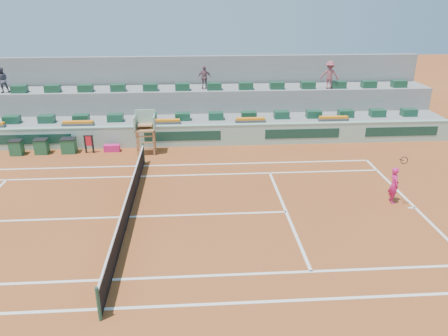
{
  "coord_description": "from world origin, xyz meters",
  "views": [
    {
      "loc": [
        2.77,
        -15.73,
        8.51
      ],
      "look_at": [
        4.0,
        2.5,
        1.0
      ],
      "focal_mm": 35.0,
      "sensor_mm": 36.0,
      "label": 1
    }
  ],
  "objects": [
    {
      "name": "spectator_mid",
      "position": [
        3.4,
        11.95,
        3.33
      ],
      "size": [
        0.87,
        0.4,
        1.46
      ],
      "primitive_type": "imported",
      "rotation": [
        0.0,
        0.0,
        3.2
      ],
      "color": "#7B525C",
      "rests_on": "seating_tier_upper"
    },
    {
      "name": "flower_planters",
      "position": [
        -1.5,
        9.0,
        1.33
      ],
      "size": [
        26.8,
        0.36,
        0.28
      ],
      "color": "#4E4E4E",
      "rests_on": "seating_tier_lower"
    },
    {
      "name": "seating_tier_upper",
      "position": [
        0.0,
        12.3,
        1.3
      ],
      "size": [
        36.0,
        2.4,
        2.6
      ],
      "primitive_type": "cube",
      "color": "gray",
      "rests_on": "ground"
    },
    {
      "name": "player_bag",
      "position": [
        -1.99,
        7.85,
        0.19
      ],
      "size": [
        0.87,
        0.39,
        0.39
      ],
      "primitive_type": "cube",
      "color": "#D91C72",
      "rests_on": "ground"
    },
    {
      "name": "seating_tier_lower",
      "position": [
        0.0,
        10.7,
        0.6
      ],
      "size": [
        36.0,
        4.0,
        1.2
      ],
      "primitive_type": "cube",
      "color": "gray",
      "rests_on": "ground"
    },
    {
      "name": "tennis_player",
      "position": [
        11.12,
        0.61,
        0.81
      ],
      "size": [
        0.41,
        0.86,
        2.28
      ],
      "color": "#D91C72",
      "rests_on": "ground"
    },
    {
      "name": "spectator_left",
      "position": [
        -8.96,
        11.76,
        3.37
      ],
      "size": [
        0.92,
        0.83,
        1.53
      ],
      "primitive_type": "imported",
      "rotation": [
        0.0,
        0.0,
        3.56
      ],
      "color": "#525260",
      "rests_on": "seating_tier_upper"
    },
    {
      "name": "stadium_back_wall",
      "position": [
        0.0,
        13.9,
        2.2
      ],
      "size": [
        36.0,
        0.4,
        4.4
      ],
      "primitive_type": "cube",
      "color": "gray",
      "rests_on": "ground"
    },
    {
      "name": "tennis_net",
      "position": [
        0.0,
        0.0,
        0.53
      ],
      "size": [
        0.1,
        11.97,
        1.1
      ],
      "color": "black",
      "rests_on": "ground"
    },
    {
      "name": "drink_cooler_c",
      "position": [
        -7.13,
        7.64,
        0.42
      ],
      "size": [
        0.69,
        0.59,
        0.84
      ],
      "color": "#1B5130",
      "rests_on": "ground"
    },
    {
      "name": "ground",
      "position": [
        0.0,
        0.0,
        0.0
      ],
      "size": [
        90.0,
        90.0,
        0.0
      ],
      "primitive_type": "plane",
      "color": "#92431C",
      "rests_on": "ground"
    },
    {
      "name": "drink_cooler_a",
      "position": [
        -4.33,
        7.78,
        0.42
      ],
      "size": [
        0.79,
        0.68,
        0.84
      ],
      "color": "#1B5130",
      "rests_on": "ground"
    },
    {
      "name": "drink_cooler_b",
      "position": [
        -5.81,
        7.74,
        0.42
      ],
      "size": [
        0.72,
        0.63,
        0.84
      ],
      "color": "#1B5130",
      "rests_on": "ground"
    },
    {
      "name": "umpire_chair",
      "position": [
        0.0,
        7.5,
        1.54
      ],
      "size": [
        1.1,
        0.9,
        2.4
      ],
      "color": "#A26B3D",
      "rests_on": "ground"
    },
    {
      "name": "spectator_right",
      "position": [
        11.3,
        11.5,
        3.48
      ],
      "size": [
        1.27,
        0.94,
        1.76
      ],
      "primitive_type": "imported",
      "rotation": [
        0.0,
        0.0,
        2.86
      ],
      "color": "#904850",
      "rests_on": "seating_tier_upper"
    },
    {
      "name": "court_lines",
      "position": [
        0.0,
        0.0,
        0.01
      ],
      "size": [
        23.89,
        11.09,
        0.01
      ],
      "color": "white",
      "rests_on": "ground"
    },
    {
      "name": "advertising_hoarding",
      "position": [
        0.02,
        8.5,
        0.63
      ],
      "size": [
        36.0,
        0.34,
        1.26
      ],
      "color": "#93B9A7",
      "rests_on": "ground"
    },
    {
      "name": "seat_row_upper",
      "position": [
        0.0,
        11.7,
        2.82
      ],
      "size": [
        32.9,
        0.6,
        0.44
      ],
      "color": "#17452D",
      "rests_on": "seating_tier_upper"
    },
    {
      "name": "seat_row_lower",
      "position": [
        0.0,
        9.8,
        1.42
      ],
      "size": [
        32.9,
        0.6,
        0.44
      ],
      "color": "#17452D",
      "rests_on": "seating_tier_lower"
    },
    {
      "name": "towel_rack",
      "position": [
        -3.19,
        7.67,
        0.6
      ],
      "size": [
        0.53,
        0.09,
        1.03
      ],
      "color": "black",
      "rests_on": "ground"
    }
  ]
}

